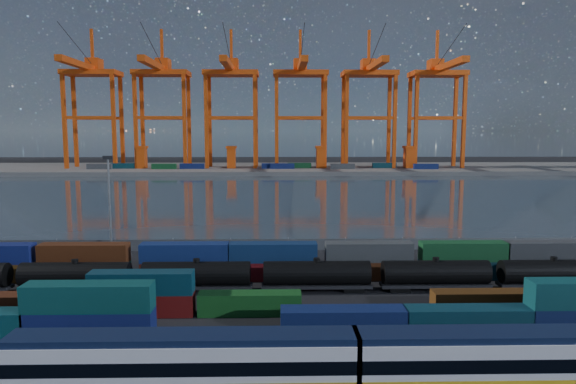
{
  "coord_description": "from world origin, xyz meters",
  "views": [
    {
      "loc": [
        -1.9,
        -59.66,
        20.71
      ],
      "look_at": [
        0.0,
        30.0,
        10.0
      ],
      "focal_mm": 32.0,
      "sensor_mm": 36.0,
      "label": 1
    }
  ],
  "objects": [
    {
      "name": "harbor_water",
      "position": [
        0.0,
        105.0,
        0.01
      ],
      "size": [
        700.0,
        700.0,
        0.0
      ],
      "primitive_type": "plane",
      "color": "#2E3A43",
      "rests_on": "ground"
    },
    {
      "name": "container_row_mid",
      "position": [
        13.4,
        -3.34,
        1.76
      ],
      "size": [
        128.61,
        2.36,
        5.04
      ],
      "color": "navy",
      "rests_on": "ground"
    },
    {
      "name": "gantry_cranes",
      "position": [
        -7.5,
        203.1,
        43.85
      ],
      "size": [
        202.51,
        52.83,
        71.53
      ],
      "color": "#EF4F10",
      "rests_on": "ground"
    },
    {
      "name": "quay_containers",
      "position": [
        -11.0,
        195.46,
        3.3
      ],
      "size": [
        172.58,
        10.99,
        2.6
      ],
      "color": "navy",
      "rests_on": "far_quay"
    },
    {
      "name": "tanker_string",
      "position": [
        3.19,
        4.91,
        2.2
      ],
      "size": [
        107.29,
        3.07,
        4.39
      ],
      "color": "black",
      "rests_on": "ground"
    },
    {
      "name": "container_row_south",
      "position": [
        2.43,
        -9.43,
        2.31
      ],
      "size": [
        140.35,
        2.61,
        5.55
      ],
      "color": "#474A4D",
      "rests_on": "ground"
    },
    {
      "name": "container_row_north",
      "position": [
        -5.14,
        10.17,
        2.42
      ],
      "size": [
        140.74,
        2.47,
        5.26
      ],
      "color": "#101754",
      "rests_on": "ground"
    },
    {
      "name": "passenger_train",
      "position": [
        17.09,
        -22.59,
        2.81
      ],
      "size": [
        78.41,
        3.26,
        5.59
      ],
      "color": "silver",
      "rests_on": "ground"
    },
    {
      "name": "ground",
      "position": [
        0.0,
        0.0,
        0.0
      ],
      "size": [
        700.0,
        700.0,
        0.0
      ],
      "primitive_type": "plane",
      "color": "black",
      "rests_on": "ground"
    },
    {
      "name": "yard_light_mast",
      "position": [
        -30.0,
        26.0,
        9.3
      ],
      "size": [
        1.6,
        0.4,
        16.6
      ],
      "color": "slate",
      "rests_on": "ground"
    },
    {
      "name": "waterfront_fence",
      "position": [
        -0.0,
        28.0,
        1.0
      ],
      "size": [
        160.12,
        0.12,
        2.2
      ],
      "color": "#595B5E",
      "rests_on": "ground"
    },
    {
      "name": "straddle_carriers",
      "position": [
        -2.5,
        200.0,
        7.82
      ],
      "size": [
        140.0,
        7.0,
        11.1
      ],
      "color": "#EF4F10",
      "rests_on": "far_quay"
    },
    {
      "name": "distant_mountains",
      "position": [
        63.02,
        1600.0,
        220.29
      ],
      "size": [
        2470.0,
        1100.0,
        520.0
      ],
      "color": "#1E2630",
      "rests_on": "ground"
    },
    {
      "name": "far_quay",
      "position": [
        0.0,
        210.0,
        1.0
      ],
      "size": [
        700.0,
        70.0,
        2.0
      ],
      "primitive_type": "cube",
      "color": "#514F4C",
      "rests_on": "ground"
    }
  ]
}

